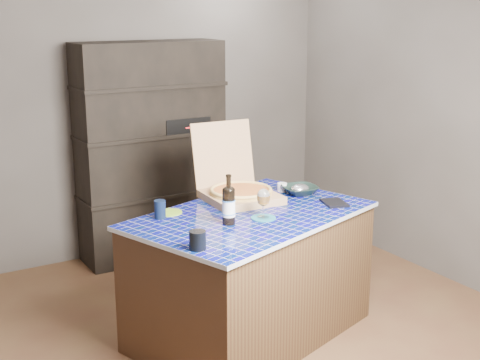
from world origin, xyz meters
TOP-DOWN VIEW (x-y plane):
  - room at (0.00, 0.00)m, footprint 3.50×3.50m
  - shelving_unit at (0.00, 1.53)m, footprint 1.20×0.41m
  - kitchen_island at (-0.06, -0.12)m, footprint 1.71×1.36m
  - pizza_box at (0.04, 0.18)m, footprint 0.48×0.57m
  - mead_bottle at (-0.28, -0.23)m, footprint 0.08×0.08m
  - teal_trivet at (-0.05, -0.25)m, footprint 0.15×0.15m
  - wine_glass at (-0.05, -0.25)m, footprint 0.08×0.08m
  - tumbler at (-0.64, -0.51)m, footprint 0.09×0.09m
  - dvd_case at (0.52, -0.23)m, footprint 0.19×0.22m
  - bowl at (0.46, 0.07)m, footprint 0.26×0.26m
  - foil_contents at (0.46, 0.07)m, footprint 0.13×0.11m
  - white_jar at (0.40, 0.20)m, footprint 0.07×0.07m
  - navy_cup at (-0.58, 0.08)m, footprint 0.07×0.07m
  - green_trivet at (-0.49, 0.15)m, footprint 0.17×0.17m

SIDE VIEW (x-z plane):
  - kitchen_island at x=-0.06m, z-range 0.00..0.82m
  - green_trivet at x=-0.49m, z-range 0.82..0.83m
  - teal_trivet at x=-0.05m, z-range 0.82..0.83m
  - dvd_case at x=0.52m, z-range 0.82..0.83m
  - white_jar at x=0.40m, z-range 0.82..0.88m
  - bowl at x=0.46m, z-range 0.82..0.88m
  - foil_contents at x=0.46m, z-range 0.83..0.89m
  - tumbler at x=-0.64m, z-range 0.82..0.92m
  - navy_cup at x=-0.58m, z-range 0.82..0.93m
  - pizza_box at x=0.04m, z-range 0.64..1.13m
  - shelving_unit at x=0.00m, z-range 0.00..1.80m
  - mead_bottle at x=-0.28m, z-range 0.79..1.09m
  - wine_glass at x=-0.05m, z-range 0.86..1.04m
  - room at x=0.00m, z-range -0.50..3.00m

